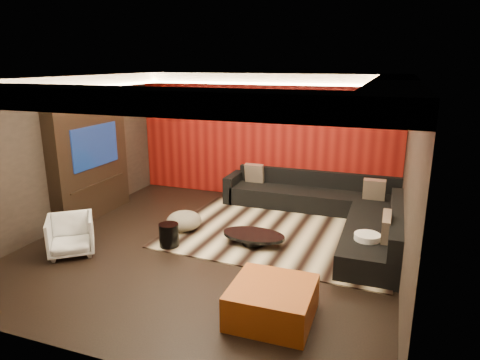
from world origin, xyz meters
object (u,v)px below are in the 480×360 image
at_px(armchair, 71,235).
at_px(orange_ottoman, 272,302).
at_px(coffee_table, 254,239).
at_px(sectional_sofa, 332,209).
at_px(drum_stool, 169,235).
at_px(white_side_table, 366,249).

bearing_deg(armchair, orange_ottoman, -48.64).
relative_size(coffee_table, sectional_sofa, 0.30).
height_order(drum_stool, orange_ottoman, orange_ottoman).
bearing_deg(drum_stool, white_side_table, 8.67).
xyz_separation_m(white_side_table, sectional_sofa, (-0.77, 1.62, 0.01)).
relative_size(coffee_table, drum_stool, 2.77).
distance_m(coffee_table, orange_ottoman, 2.17).
height_order(coffee_table, armchair, armchair).
height_order(white_side_table, armchair, armchair).
bearing_deg(armchair, sectional_sofa, -1.07).
height_order(orange_ottoman, armchair, armchair).
xyz_separation_m(coffee_table, sectional_sofa, (1.09, 1.54, 0.15)).
relative_size(coffee_table, white_side_table, 2.19).
distance_m(armchair, sectional_sofa, 4.74).
relative_size(drum_stool, orange_ottoman, 0.40).
relative_size(drum_stool, white_side_table, 0.79).
xyz_separation_m(coffee_table, drum_stool, (-1.32, -0.57, 0.10)).
xyz_separation_m(drum_stool, white_side_table, (3.17, 0.48, 0.03)).
distance_m(drum_stool, armchair, 1.57).
distance_m(orange_ottoman, armchair, 3.62).
bearing_deg(coffee_table, armchair, -153.42).
relative_size(drum_stool, sectional_sofa, 0.11).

